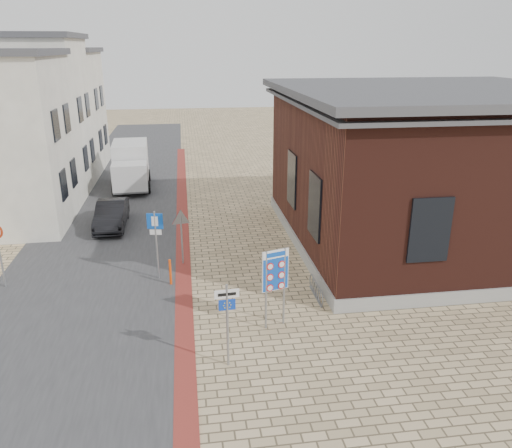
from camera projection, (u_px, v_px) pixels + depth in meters
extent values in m
plane|color=tan|center=(250.00, 336.00, 15.31)|extent=(120.00, 120.00, 0.00)
cube|color=#38383A|center=(120.00, 201.00, 28.54)|extent=(7.00, 60.00, 0.02)
cube|color=maroon|center=(183.00, 228.00, 24.35)|extent=(0.60, 40.00, 0.02)
cube|color=gray|center=(423.00, 234.00, 22.97)|extent=(12.15, 12.15, 0.50)
cube|color=#421B15|center=(432.00, 164.00, 21.87)|extent=(12.00, 12.00, 6.00)
cube|color=#46474B|center=(441.00, 90.00, 20.81)|extent=(13.00, 13.00, 0.30)
cube|color=#46474B|center=(440.00, 100.00, 20.94)|extent=(12.70, 12.70, 0.15)
cube|color=black|center=(315.00, 206.00, 18.50)|extent=(0.12, 1.60, 2.40)
cube|color=black|center=(292.00, 179.00, 22.22)|extent=(0.12, 1.60, 2.40)
cube|color=black|center=(430.00, 230.00, 16.09)|extent=(1.40, 0.12, 2.20)
cube|color=black|center=(63.00, 185.00, 23.62)|extent=(0.10, 1.10, 1.40)
cube|color=black|center=(73.00, 173.00, 25.85)|extent=(0.10, 1.10, 1.40)
cube|color=black|center=(55.00, 125.00, 22.67)|extent=(0.10, 1.10, 1.40)
cube|color=black|center=(67.00, 118.00, 24.91)|extent=(0.10, 1.10, 1.40)
cube|color=beige|center=(22.00, 119.00, 29.10)|extent=(7.00, 6.00, 8.80)
cube|color=#46474B|center=(10.00, 35.00, 27.57)|extent=(7.40, 6.40, 0.30)
cube|color=black|center=(86.00, 158.00, 29.21)|extent=(0.10, 1.10, 1.40)
cube|color=black|center=(92.00, 150.00, 31.44)|extent=(0.10, 1.10, 1.40)
cube|color=black|center=(80.00, 109.00, 28.26)|extent=(0.10, 1.10, 1.40)
cube|color=black|center=(87.00, 105.00, 30.50)|extent=(0.10, 1.10, 1.40)
cube|color=beige|center=(49.00, 113.00, 34.83)|extent=(7.00, 6.00, 8.00)
cube|color=#46474B|center=(40.00, 50.00, 33.43)|extent=(7.40, 6.40, 0.30)
cube|color=black|center=(101.00, 140.00, 34.80)|extent=(0.10, 1.10, 1.40)
cube|color=black|center=(105.00, 134.00, 37.03)|extent=(0.10, 1.10, 1.40)
cube|color=black|center=(96.00, 99.00, 33.85)|extent=(0.10, 1.10, 1.40)
cube|color=black|center=(101.00, 96.00, 36.09)|extent=(0.10, 1.10, 1.40)
torus|color=slate|center=(321.00, 298.00, 17.07)|extent=(0.04, 0.60, 0.60)
torus|color=slate|center=(318.00, 294.00, 17.35)|extent=(0.04, 0.60, 0.60)
torus|color=slate|center=(316.00, 290.00, 17.62)|extent=(0.04, 0.60, 0.60)
torus|color=slate|center=(314.00, 286.00, 17.90)|extent=(0.04, 0.60, 0.60)
torus|color=slate|center=(312.00, 282.00, 18.18)|extent=(0.04, 0.60, 0.60)
cube|color=slate|center=(316.00, 296.00, 17.71)|extent=(0.08, 1.60, 0.04)
imported|color=black|center=(112.00, 215.00, 24.34)|extent=(1.36, 3.88, 1.28)
cube|color=slate|center=(132.00, 181.00, 31.18)|extent=(2.28, 5.24, 0.24)
cube|color=silver|center=(130.00, 176.00, 29.25)|extent=(2.09, 1.73, 1.52)
cube|color=black|center=(129.00, 174.00, 28.50)|extent=(1.81, 0.18, 0.76)
cube|color=silver|center=(131.00, 159.00, 31.55)|extent=(2.28, 3.54, 2.09)
cylinder|color=black|center=(114.00, 189.00, 29.60)|extent=(0.28, 0.77, 0.76)
cylinder|color=black|center=(148.00, 187.00, 29.98)|extent=(0.28, 0.77, 0.76)
cylinder|color=black|center=(117.00, 177.00, 32.42)|extent=(0.28, 0.77, 0.76)
cylinder|color=black|center=(148.00, 175.00, 32.79)|extent=(0.28, 0.77, 0.76)
cylinder|color=gray|center=(266.00, 291.00, 15.32)|extent=(0.07, 0.07, 2.61)
cylinder|color=gray|center=(284.00, 287.00, 15.58)|extent=(0.07, 0.07, 2.61)
cube|color=white|center=(275.00, 270.00, 15.24)|extent=(0.87, 0.30, 1.34)
cube|color=#0F48B5|center=(275.00, 270.00, 15.24)|extent=(0.83, 0.30, 1.31)
cube|color=white|center=(276.00, 254.00, 15.06)|extent=(0.83, 0.30, 0.25)
cylinder|color=gray|center=(228.00, 326.00, 13.53)|extent=(0.07, 0.07, 2.48)
cube|color=white|center=(227.00, 294.00, 13.20)|extent=(0.67, 0.08, 0.24)
cube|color=#0F38B7|center=(227.00, 305.00, 13.31)|extent=(0.45, 0.07, 0.30)
cylinder|color=gray|center=(157.00, 246.00, 18.65)|extent=(0.07, 0.07, 2.71)
cube|color=#0F4DB9|center=(155.00, 221.00, 18.32)|extent=(0.59, 0.15, 0.60)
cube|color=white|center=(156.00, 232.00, 18.46)|extent=(0.43, 0.12, 0.20)
cylinder|color=gray|center=(182.00, 238.00, 20.03)|extent=(0.07, 0.07, 2.23)
cylinder|color=gray|center=(0.00, 256.00, 17.99)|extent=(0.07, 0.07, 2.50)
cylinder|color=#F4490C|center=(170.00, 272.00, 18.46)|extent=(0.11, 0.11, 1.01)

